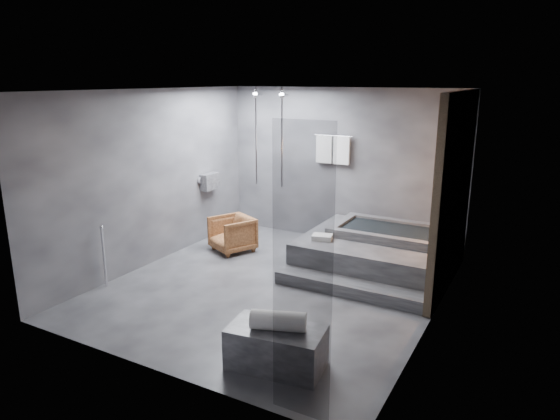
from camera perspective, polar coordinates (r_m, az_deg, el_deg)
The scene contains 7 objects.
room at distance 6.93m, azimuth 3.18°, elevation 4.66°, with size 5.00×5.04×2.82m.
tub_deck at distance 8.17m, azimuth 10.90°, elevation -4.76°, with size 2.20×2.00×0.50m, color #313134.
tub_step at distance 7.19m, azimuth 7.84°, elevation -8.79°, with size 2.20×0.36×0.18m, color #313134.
concrete_bench at distance 5.42m, azimuth -0.41°, elevation -15.42°, with size 0.99×0.55×0.45m, color #343436.
driftwood_chair at distance 8.79m, azimuth -5.47°, elevation -2.74°, with size 0.66×0.68×0.62m, color #492612.
rolled_towel at distance 5.23m, azimuth -0.21°, elevation -12.54°, with size 0.21×0.21×0.57m, color white.
deck_towel at distance 7.85m, azimuth 4.85°, elevation -3.12°, with size 0.31×0.22×0.08m, color white.
Camera 1 is at (3.35, -5.91, 2.95)m, focal length 32.00 mm.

